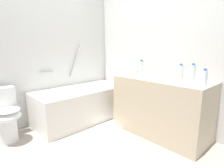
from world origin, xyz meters
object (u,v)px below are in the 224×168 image
toilet (5,115)px  bath_mat (113,126)px  drinking_glass_1 (136,72)px  water_bottle_0 (180,73)px  drinking_glass_0 (147,73)px  sink_basin (162,76)px  sink_faucet (169,75)px  water_bottle_1 (141,68)px  bathtub (82,103)px  water_bottle_3 (193,74)px  water_bottle_2 (204,77)px

toilet → bath_mat: toilet is taller
drinking_glass_1 → bath_mat: (-0.29, 0.21, -0.87)m
water_bottle_0 → drinking_glass_0: bearing=87.6°
sink_basin → sink_faucet: size_ratio=2.13×
sink_basin → water_bottle_1: 0.34m
bathtub → water_bottle_1: size_ratio=6.57×
sink_faucet → bath_mat: sink_faucet is taller
water_bottle_3 → drinking_glass_0: size_ratio=2.49×
toilet → sink_basin: bearing=48.6°
water_bottle_0 → water_bottle_3: bearing=-77.5°
water_bottle_2 → water_bottle_3: bearing=77.6°
bathtub → bath_mat: (0.18, -0.59, -0.29)m
toilet → water_bottle_1: size_ratio=2.94×
bathtub → drinking_glass_0: bathtub is taller
bathtub → toilet: bathtub is taller
water_bottle_0 → water_bottle_2: (-0.00, -0.30, -0.02)m
toilet → sink_faucet: sink_faucet is taller
sink_faucet → water_bottle_3: (-0.16, -0.41, 0.08)m
water_bottle_3 → drinking_glass_1: (-0.08, 0.83, -0.07)m
sink_faucet → water_bottle_3: size_ratio=0.64×
drinking_glass_1 → bath_mat: bearing=143.6°
water_bottle_2 → water_bottle_3: water_bottle_3 is taller
sink_faucet → water_bottle_2: bearing=-109.5°
sink_faucet → water_bottle_1: size_ratio=0.61×
drinking_glass_1 → bathtub: bearing=120.2°
water_bottle_1 → water_bottle_3: size_ratio=1.04×
water_bottle_1 → bath_mat: size_ratio=0.50×
bathtub → drinking_glass_0: size_ratio=17.02×
water_bottle_3 → drinking_glass_0: bearing=90.8°
sink_faucet → water_bottle_0: size_ratio=0.67×
water_bottle_0 → sink_faucet: bearing=53.5°
water_bottle_3 → bath_mat: size_ratio=0.48×
sink_faucet → water_bottle_3: bearing=-112.0°
toilet → drinking_glass_0: (1.72, -1.04, 0.50)m
sink_basin → water_bottle_1: size_ratio=1.30×
sink_basin → drinking_glass_1: drinking_glass_1 is taller
sink_faucet → water_bottle_2: size_ratio=0.79×
water_bottle_3 → water_bottle_1: bearing=96.2°
bathtub → water_bottle_1: (0.47, -0.90, 0.64)m
water_bottle_0 → water_bottle_1: water_bottle_1 is taller
toilet → drinking_glass_1: drinking_glass_1 is taller
water_bottle_0 → drinking_glass_1: 0.70m
sink_faucet → water_bottle_0: (-0.20, -0.27, 0.08)m
toilet → bath_mat: (1.35, -0.67, -0.37)m
toilet → drinking_glass_1: size_ratio=7.89×
bathtub → sink_faucet: (0.71, -1.23, 0.56)m
drinking_glass_1 → bath_mat: 0.94m
toilet → sink_basin: sink_basin is taller
water_bottle_0 → drinking_glass_0: (0.02, 0.53, -0.06)m
water_bottle_3 → drinking_glass_1: water_bottle_3 is taller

